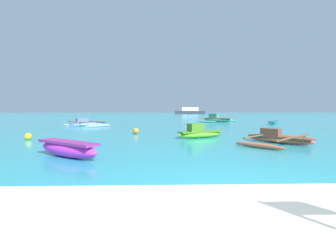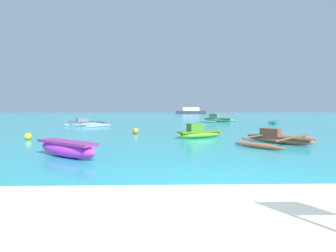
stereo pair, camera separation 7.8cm
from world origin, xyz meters
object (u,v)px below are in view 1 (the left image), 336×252
at_px(moored_boat_4, 274,122).
at_px(mooring_buoy_2, 136,131).
at_px(mooring_buoy_0, 28,136).
at_px(moored_boat_5, 68,148).
at_px(moored_boat_3, 217,119).
at_px(moored_boat_2, 86,123).
at_px(distant_ferry, 190,111).
at_px(moored_boat_1, 278,138).
at_px(moored_boat_0, 200,133).

xyz_separation_m(moored_boat_4, mooring_buoy_2, (-13.40, -9.62, 0.01)).
bearing_deg(mooring_buoy_0, moored_boat_5, -48.72).
relative_size(moored_boat_4, moored_boat_5, 1.32).
bearing_deg(moored_boat_5, moored_boat_3, 98.19).
bearing_deg(mooring_buoy_2, moored_boat_2, 127.75).
bearing_deg(distant_ferry, moored_boat_3, -93.68).
bearing_deg(mooring_buoy_2, moored_boat_5, -100.93).
xyz_separation_m(moored_boat_1, distant_ferry, (5.19, 72.67, 0.78)).
bearing_deg(mooring_buoy_2, moored_boat_4, 35.67).
relative_size(moored_boat_4, mooring_buoy_0, 9.95).
distance_m(moored_boat_0, distant_ferry, 71.21).
height_order(moored_boat_0, moored_boat_3, moored_boat_3).
relative_size(moored_boat_1, mooring_buoy_0, 13.25).
height_order(moored_boat_0, moored_boat_5, moored_boat_0).
bearing_deg(moored_boat_0, moored_boat_5, -161.62).
distance_m(moored_boat_2, moored_boat_5, 14.12).
bearing_deg(distant_ferry, mooring_buoy_2, -99.82).
distance_m(moored_boat_2, mooring_buoy_2, 8.60).
height_order(mooring_buoy_2, distant_ferry, distant_ferry).
distance_m(moored_boat_1, mooring_buoy_2, 7.81).
bearing_deg(moored_boat_2, mooring_buoy_2, -101.21).
xyz_separation_m(moored_boat_2, moored_boat_4, (18.66, 2.82, -0.07)).
xyz_separation_m(moored_boat_5, mooring_buoy_2, (1.31, 6.76, -0.10)).
xyz_separation_m(moored_boat_0, mooring_buoy_0, (-8.51, -0.56, -0.10)).
distance_m(moored_boat_4, mooring_buoy_0, 22.05).
height_order(moored_boat_1, moored_boat_2, moored_boat_2).
xyz_separation_m(moored_boat_5, distant_ferry, (13.19, 75.40, 0.70)).
distance_m(moored_boat_2, moored_boat_3, 15.20).
bearing_deg(moored_boat_4, moored_boat_1, -169.69).
xyz_separation_m(moored_boat_3, mooring_buoy_0, (-13.26, -16.21, -0.17)).
distance_m(moored_boat_0, mooring_buoy_2, 4.15).
relative_size(moored_boat_1, moored_boat_5, 1.76).
distance_m(moored_boat_4, moored_boat_5, 22.01).
bearing_deg(moored_boat_0, moored_boat_1, -57.35).
height_order(moored_boat_3, distant_ferry, distant_ferry).
relative_size(moored_boat_0, distant_ferry, 0.25).
xyz_separation_m(moored_boat_1, moored_boat_3, (1.65, 17.60, 0.13)).
relative_size(moored_boat_1, moored_boat_3, 0.82).
relative_size(moored_boat_0, moored_boat_2, 0.59).
bearing_deg(moored_boat_0, moored_boat_2, 109.56).
distance_m(moored_boat_0, moored_boat_1, 3.67).
bearing_deg(moored_boat_0, moored_boat_3, 47.76).
xyz_separation_m(moored_boat_0, moored_boat_3, (4.76, 15.65, 0.06)).
distance_m(moored_boat_5, distant_ferry, 76.55).
bearing_deg(mooring_buoy_0, moored_boat_3, 50.72).
bearing_deg(moored_boat_1, moored_boat_5, -112.47).
bearing_deg(moored_boat_1, moored_boat_2, -173.48).
bearing_deg(moored_boat_2, moored_boat_1, -91.11).
bearing_deg(mooring_buoy_2, mooring_buoy_0, -151.77).
bearing_deg(moored_boat_5, mooring_buoy_0, 164.86).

